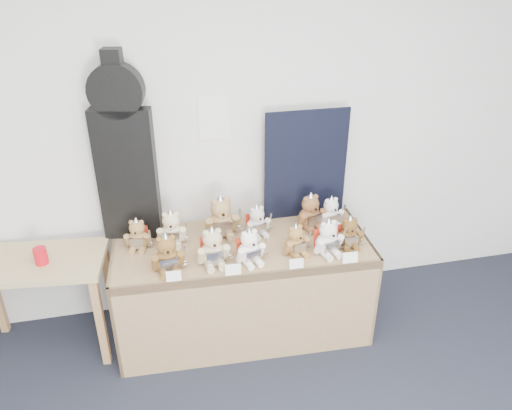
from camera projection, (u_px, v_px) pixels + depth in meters
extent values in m
plane|color=silver|center=(219.00, 134.00, 3.38)|extent=(6.00, 0.00, 6.00)
cube|color=white|center=(214.00, 118.00, 3.32)|extent=(0.21, 0.00, 0.30)
cube|color=olive|center=(242.00, 247.00, 3.35)|extent=(1.75, 0.80, 0.06)
cube|color=olive|center=(251.00, 319.00, 3.20)|extent=(1.71, 0.10, 0.71)
cube|color=olive|center=(119.00, 300.00, 3.37)|extent=(0.06, 0.71, 0.71)
cube|color=olive|center=(358.00, 274.00, 3.63)|extent=(0.06, 0.71, 0.71)
cube|color=tan|center=(35.00, 263.00, 3.17)|extent=(0.91, 0.57, 0.04)
cube|color=#A27446|center=(101.00, 323.00, 3.20)|extent=(0.06, 0.06, 0.68)
cube|color=#A27446|center=(110.00, 285.00, 3.55)|extent=(0.06, 0.06, 0.68)
cube|color=black|center=(127.00, 175.00, 3.23)|extent=(0.39, 0.19, 0.89)
cylinder|color=black|center=(116.00, 90.00, 2.97)|extent=(0.35, 0.18, 0.33)
cube|color=black|center=(113.00, 68.00, 2.91)|extent=(0.13, 0.12, 0.22)
cube|color=black|center=(306.00, 165.00, 3.51)|extent=(0.60, 0.02, 0.80)
cylinder|color=red|center=(41.00, 256.00, 3.10)|extent=(0.08, 0.08, 0.11)
ellipsoid|color=brown|center=(168.00, 260.00, 3.04)|extent=(0.17, 0.15, 0.16)
sphere|color=brown|center=(166.00, 245.00, 2.99)|extent=(0.12, 0.12, 0.12)
cylinder|color=brown|center=(168.00, 251.00, 2.95)|extent=(0.05, 0.03, 0.05)
sphere|color=black|center=(168.00, 252.00, 2.93)|extent=(0.02, 0.02, 0.02)
sphere|color=brown|center=(159.00, 239.00, 2.96)|extent=(0.04, 0.04, 0.04)
sphere|color=brown|center=(172.00, 237.00, 2.98)|extent=(0.04, 0.04, 0.04)
cylinder|color=brown|center=(155.00, 263.00, 3.00)|extent=(0.05, 0.09, 0.12)
cylinder|color=brown|center=(181.00, 259.00, 3.04)|extent=(0.05, 0.09, 0.12)
cylinder|color=brown|center=(164.00, 273.00, 3.00)|extent=(0.06, 0.11, 0.05)
cylinder|color=brown|center=(176.00, 271.00, 3.02)|extent=(0.06, 0.11, 0.05)
cube|color=silver|center=(169.00, 265.00, 2.98)|extent=(0.11, 0.03, 0.09)
cone|color=silver|center=(165.00, 238.00, 2.96)|extent=(0.10, 0.10, 0.08)
cube|color=silver|center=(185.00, 256.00, 3.02)|extent=(0.02, 0.04, 0.17)
cube|color=silver|center=(186.00, 265.00, 3.05)|extent=(0.05, 0.01, 0.01)
ellipsoid|color=#C3B089|center=(213.00, 254.00, 3.10)|extent=(0.17, 0.15, 0.16)
sphere|color=#C3B089|center=(212.00, 239.00, 3.05)|extent=(0.12, 0.12, 0.12)
cylinder|color=#C3B089|center=(214.00, 244.00, 3.01)|extent=(0.05, 0.03, 0.05)
sphere|color=black|center=(215.00, 246.00, 3.00)|extent=(0.02, 0.02, 0.02)
sphere|color=#C3B089|center=(206.00, 233.00, 3.02)|extent=(0.04, 0.04, 0.04)
sphere|color=#C3B089|center=(218.00, 231.00, 3.04)|extent=(0.04, 0.04, 0.04)
cylinder|color=#C3B089|center=(201.00, 256.00, 3.06)|extent=(0.05, 0.09, 0.12)
cylinder|color=#C3B089|center=(226.00, 252.00, 3.10)|extent=(0.05, 0.09, 0.12)
cylinder|color=#C3B089|center=(209.00, 266.00, 3.06)|extent=(0.06, 0.11, 0.05)
cylinder|color=#C3B089|center=(221.00, 264.00, 3.08)|extent=(0.06, 0.11, 0.05)
cube|color=silver|center=(215.00, 259.00, 3.04)|extent=(0.11, 0.03, 0.09)
cone|color=silver|center=(212.00, 231.00, 3.03)|extent=(0.10, 0.10, 0.08)
cube|color=silver|center=(230.00, 249.00, 3.08)|extent=(0.02, 0.04, 0.17)
cube|color=silver|center=(230.00, 258.00, 3.12)|extent=(0.05, 0.01, 0.01)
cube|color=#A82513|center=(211.00, 247.00, 3.15)|extent=(0.13, 0.04, 0.15)
ellipsoid|color=white|center=(249.00, 252.00, 3.12)|extent=(0.18, 0.16, 0.15)
sphere|color=white|center=(249.00, 239.00, 3.08)|extent=(0.11, 0.11, 0.11)
cylinder|color=white|center=(253.00, 244.00, 3.04)|extent=(0.05, 0.03, 0.05)
sphere|color=black|center=(254.00, 245.00, 3.03)|extent=(0.02, 0.02, 0.02)
sphere|color=white|center=(244.00, 234.00, 3.04)|extent=(0.04, 0.04, 0.04)
sphere|color=white|center=(254.00, 231.00, 3.07)|extent=(0.04, 0.04, 0.04)
cylinder|color=white|center=(240.00, 256.00, 3.08)|extent=(0.06, 0.09, 0.11)
cylinder|color=white|center=(261.00, 250.00, 3.13)|extent=(0.06, 0.09, 0.11)
cylinder|color=white|center=(248.00, 264.00, 3.09)|extent=(0.07, 0.11, 0.05)
cylinder|color=white|center=(258.00, 261.00, 3.12)|extent=(0.07, 0.11, 0.05)
cube|color=silver|center=(253.00, 257.00, 3.08)|extent=(0.10, 0.04, 0.08)
cone|color=silver|center=(249.00, 232.00, 3.06)|extent=(0.09, 0.09, 0.07)
cube|color=silver|center=(265.00, 247.00, 3.12)|extent=(0.02, 0.04, 0.16)
cube|color=silver|center=(265.00, 255.00, 3.15)|extent=(0.05, 0.02, 0.01)
cube|color=#A82513|center=(246.00, 247.00, 3.16)|extent=(0.12, 0.06, 0.14)
ellipsoid|color=olive|center=(295.00, 245.00, 3.21)|extent=(0.16, 0.15, 0.14)
sphere|color=olive|center=(296.00, 233.00, 3.16)|extent=(0.10, 0.10, 0.10)
cylinder|color=olive|center=(299.00, 237.00, 3.14)|extent=(0.05, 0.03, 0.04)
sphere|color=black|center=(301.00, 238.00, 3.12)|extent=(0.02, 0.02, 0.02)
sphere|color=olive|center=(291.00, 229.00, 3.13)|extent=(0.03, 0.03, 0.03)
sphere|color=olive|center=(300.00, 227.00, 3.16)|extent=(0.03, 0.03, 0.03)
cylinder|color=olive|center=(288.00, 248.00, 3.16)|extent=(0.06, 0.08, 0.10)
cylinder|color=olive|center=(305.00, 243.00, 3.22)|extent=(0.06, 0.08, 0.10)
cylinder|color=olive|center=(295.00, 255.00, 3.18)|extent=(0.07, 0.10, 0.04)
cylinder|color=olive|center=(303.00, 253.00, 3.20)|extent=(0.07, 0.10, 0.04)
cube|color=silver|center=(300.00, 249.00, 3.17)|extent=(0.09, 0.04, 0.08)
cone|color=silver|center=(296.00, 227.00, 3.15)|extent=(0.09, 0.09, 0.07)
cube|color=silver|center=(309.00, 240.00, 3.21)|extent=(0.02, 0.04, 0.14)
cube|color=silver|center=(308.00, 247.00, 3.24)|extent=(0.04, 0.02, 0.01)
ellipsoid|color=silver|center=(327.00, 244.00, 3.21)|extent=(0.18, 0.16, 0.16)
sphere|color=silver|center=(328.00, 230.00, 3.16)|extent=(0.11, 0.11, 0.11)
cylinder|color=silver|center=(332.00, 235.00, 3.13)|extent=(0.05, 0.03, 0.05)
sphere|color=black|center=(334.00, 236.00, 3.11)|extent=(0.02, 0.02, 0.02)
sphere|color=silver|center=(324.00, 225.00, 3.13)|extent=(0.04, 0.04, 0.04)
sphere|color=silver|center=(334.00, 222.00, 3.15)|extent=(0.04, 0.04, 0.04)
cylinder|color=silver|center=(319.00, 247.00, 3.16)|extent=(0.06, 0.09, 0.12)
cylinder|color=silver|center=(339.00, 242.00, 3.22)|extent=(0.06, 0.09, 0.12)
cylinder|color=silver|center=(326.00, 255.00, 3.17)|extent=(0.07, 0.11, 0.05)
cylinder|color=silver|center=(336.00, 253.00, 3.20)|extent=(0.07, 0.11, 0.05)
cube|color=silver|center=(332.00, 248.00, 3.16)|extent=(0.10, 0.04, 0.09)
cone|color=silver|center=(329.00, 223.00, 3.14)|extent=(0.10, 0.10, 0.07)
cube|color=silver|center=(343.00, 239.00, 3.21)|extent=(0.02, 0.04, 0.16)
cube|color=silver|center=(342.00, 247.00, 3.23)|extent=(0.05, 0.02, 0.01)
cube|color=#A82513|center=(322.00, 238.00, 3.25)|extent=(0.13, 0.05, 0.14)
ellipsoid|color=brown|center=(348.00, 238.00, 3.29)|extent=(0.15, 0.13, 0.14)
sphere|color=brown|center=(350.00, 226.00, 3.24)|extent=(0.10, 0.10, 0.10)
cylinder|color=brown|center=(352.00, 230.00, 3.21)|extent=(0.04, 0.03, 0.04)
sphere|color=black|center=(353.00, 231.00, 3.20)|extent=(0.02, 0.02, 0.02)
sphere|color=brown|center=(345.00, 221.00, 3.22)|extent=(0.03, 0.03, 0.03)
sphere|color=brown|center=(355.00, 220.00, 3.23)|extent=(0.03, 0.03, 0.03)
cylinder|color=brown|center=(340.00, 239.00, 3.26)|extent=(0.04, 0.08, 0.10)
cylinder|color=brown|center=(359.00, 237.00, 3.28)|extent=(0.04, 0.08, 0.10)
cylinder|color=brown|center=(346.00, 247.00, 3.26)|extent=(0.05, 0.09, 0.04)
cylinder|color=brown|center=(355.00, 246.00, 3.27)|extent=(0.05, 0.09, 0.04)
cube|color=silver|center=(351.00, 242.00, 3.24)|extent=(0.09, 0.02, 0.08)
cone|color=silver|center=(350.00, 220.00, 3.22)|extent=(0.09, 0.09, 0.07)
cube|color=silver|center=(363.00, 235.00, 3.26)|extent=(0.01, 0.04, 0.15)
cube|color=silver|center=(362.00, 242.00, 3.29)|extent=(0.04, 0.01, 0.01)
cube|color=#A82513|center=(346.00, 232.00, 3.33)|extent=(0.11, 0.03, 0.13)
ellipsoid|color=beige|center=(172.00, 234.00, 3.32)|extent=(0.17, 0.15, 0.16)
sphere|color=beige|center=(171.00, 221.00, 3.27)|extent=(0.11, 0.11, 0.11)
cylinder|color=beige|center=(171.00, 225.00, 3.23)|extent=(0.05, 0.03, 0.05)
sphere|color=black|center=(171.00, 227.00, 3.21)|extent=(0.02, 0.02, 0.02)
sphere|color=beige|center=(165.00, 215.00, 3.24)|extent=(0.04, 0.04, 0.04)
sphere|color=beige|center=(176.00, 214.00, 3.25)|extent=(0.04, 0.04, 0.04)
cylinder|color=beige|center=(161.00, 235.00, 3.29)|extent=(0.05, 0.09, 0.12)
cylinder|color=beige|center=(183.00, 234.00, 3.30)|extent=(0.05, 0.09, 0.12)
cylinder|color=beige|center=(167.00, 245.00, 3.28)|extent=(0.06, 0.11, 0.05)
cylinder|color=beige|center=(178.00, 244.00, 3.29)|extent=(0.06, 0.11, 0.05)
cube|color=silver|center=(172.00, 238.00, 3.26)|extent=(0.10, 0.03, 0.09)
cone|color=silver|center=(170.00, 214.00, 3.24)|extent=(0.10, 0.10, 0.07)
cube|color=silver|center=(187.00, 232.00, 3.28)|extent=(0.02, 0.04, 0.16)
cube|color=silver|center=(187.00, 240.00, 3.31)|extent=(0.05, 0.01, 0.01)
ellipsoid|color=#9E7E4F|center=(221.00, 224.00, 3.40)|extent=(0.20, 0.17, 0.19)
sphere|color=#9E7E4F|center=(221.00, 208.00, 3.34)|extent=(0.14, 0.14, 0.14)
cylinder|color=#9E7E4F|center=(223.00, 213.00, 3.30)|extent=(0.06, 0.03, 0.06)
sphere|color=black|center=(223.00, 215.00, 3.28)|extent=(0.02, 0.02, 0.02)
sphere|color=#9E7E4F|center=(214.00, 202.00, 3.31)|extent=(0.04, 0.04, 0.04)
sphere|color=#9E7E4F|center=(227.00, 200.00, 3.33)|extent=(0.04, 0.04, 0.04)
cylinder|color=#9E7E4F|center=(209.00, 227.00, 3.36)|extent=(0.06, 0.11, 0.14)
cylinder|color=#9E7E4F|center=(235.00, 223.00, 3.40)|extent=(0.06, 0.11, 0.14)
cylinder|color=#9E7E4F|center=(218.00, 237.00, 3.36)|extent=(0.06, 0.13, 0.06)
cylinder|color=#9E7E4F|center=(230.00, 235.00, 3.38)|extent=(0.06, 0.13, 0.06)
cube|color=silver|center=(224.00, 229.00, 3.34)|extent=(0.12, 0.03, 0.10)
cone|color=silver|center=(220.00, 200.00, 3.32)|extent=(0.12, 0.12, 0.09)
cube|color=silver|center=(239.00, 220.00, 3.38)|extent=(0.02, 0.05, 0.20)
cube|color=silver|center=(240.00, 229.00, 3.42)|extent=(0.06, 0.01, 0.01)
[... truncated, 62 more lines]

